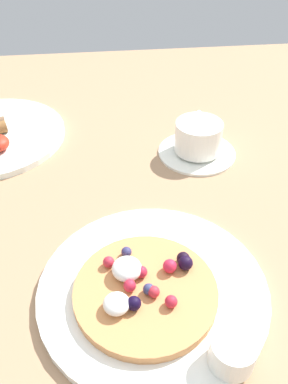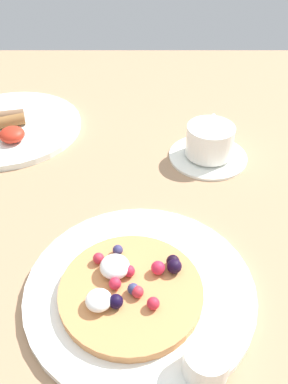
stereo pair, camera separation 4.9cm
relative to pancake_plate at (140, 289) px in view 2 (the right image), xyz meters
The scene contains 7 objects.
ground_plane 16.06cm from the pancake_plate, 105.87° to the left, with size 199.94×123.66×3.00cm, color #A57E5C.
pancake_plate is the anchor object (origin of this frame).
pancake_with_berries 2.08cm from the pancake_plate, 138.98° to the right, with size 16.30×16.30×3.28cm.
syrup_ramekin 11.94cm from the pancake_plate, 57.01° to the right, with size 4.54×4.54×3.26cm.
breakfast_plate 44.49cm from the pancake_plate, 124.10° to the left, with size 26.91×26.91×1.10cm, color white.
coffee_saucer 29.89cm from the pancake_plate, 67.69° to the left, with size 13.21×13.21×0.88cm, color white.
coffee_cup 30.19cm from the pancake_plate, 67.74° to the left, with size 7.85×10.62×5.12cm.
Camera 2 is at (4.82, -44.05, 39.39)cm, focal length 37.60 mm.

